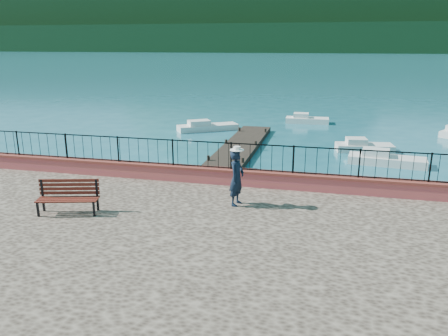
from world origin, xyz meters
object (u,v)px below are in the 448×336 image
at_px(boat_3, 208,125).
at_px(boat_4, 307,118).
at_px(park_bench, 69,204).
at_px(boat_1, 387,157).
at_px(person, 237,178).
at_px(boat_0, 123,173).
at_px(boat_2, 365,145).

bearing_deg(boat_3, boat_4, 2.41).
height_order(park_bench, boat_3, park_bench).
xyz_separation_m(boat_1, boat_3, (-11.62, 6.78, 0.00)).
bearing_deg(person, boat_4, 9.26).
xyz_separation_m(boat_0, boat_1, (12.18, 5.85, 0.00)).
height_order(park_bench, boat_0, park_bench).
xyz_separation_m(boat_1, boat_2, (-0.95, 2.78, 0.00)).
xyz_separation_m(person, boat_0, (-6.37, 4.85, -1.69)).
distance_m(boat_2, boat_4, 9.57).
relative_size(boat_2, boat_3, 0.74).
bearing_deg(boat_4, boat_1, -69.26).
bearing_deg(park_bench, boat_0, 88.49).
bearing_deg(boat_2, boat_3, 151.27).
xyz_separation_m(boat_3, boat_4, (6.89, 4.79, 0.00)).
height_order(boat_1, boat_3, same).
bearing_deg(boat_2, boat_1, -79.40).
bearing_deg(person, boat_3, 30.42).
height_order(boat_1, boat_2, same).
bearing_deg(boat_2, person, -118.03).
relative_size(person, boat_2, 0.55).
xyz_separation_m(park_bench, boat_3, (-1.04, 19.35, -1.10)).
bearing_deg(boat_0, boat_3, 94.12).
relative_size(park_bench, person, 1.07).
xyz_separation_m(park_bench, boat_0, (-1.60, 6.72, -1.10)).
xyz_separation_m(person, boat_2, (4.86, 13.48, -1.69)).
relative_size(boat_1, boat_2, 1.19).
bearing_deg(person, boat_2, -7.80).
bearing_deg(boat_1, boat_0, -147.63).
relative_size(park_bench, boat_3, 0.43).
bearing_deg(boat_1, person, -111.78).
relative_size(person, boat_0, 0.52).
bearing_deg(person, boat_1, -16.47).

